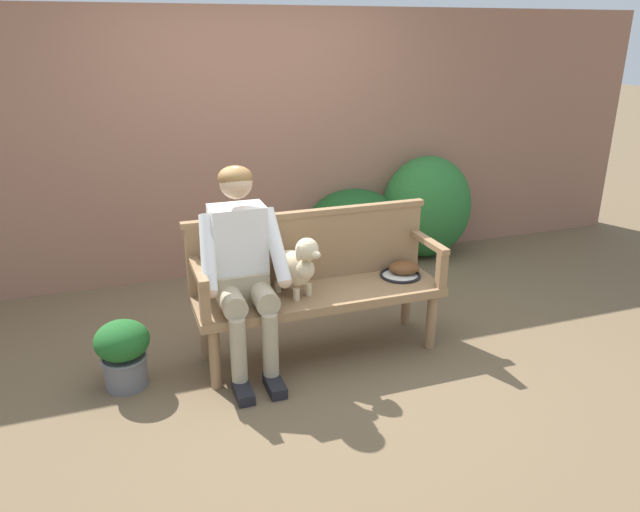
# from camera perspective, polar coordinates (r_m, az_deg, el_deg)

# --- Properties ---
(ground_plane) EXTENTS (40.00, 40.00, 0.00)m
(ground_plane) POSITION_cam_1_polar(r_m,az_deg,el_deg) (4.19, 0.00, -9.20)
(ground_plane) COLOR brown
(brick_garden_fence) EXTENTS (8.00, 0.30, 2.30)m
(brick_garden_fence) POSITION_cam_1_polar(r_m,az_deg,el_deg) (5.48, -6.54, 10.66)
(brick_garden_fence) COLOR #936651
(brick_garden_fence) RESTS_ON ground
(hedge_bush_far_left) EXTENTS (0.89, 0.72, 0.99)m
(hedge_bush_far_left) POSITION_cam_1_polar(r_m,az_deg,el_deg) (5.88, 10.16, 4.63)
(hedge_bush_far_left) COLOR #286B2D
(hedge_bush_far_left) RESTS_ON ground
(hedge_bush_mid_left) EXTENTS (0.93, 0.85, 0.73)m
(hedge_bush_mid_left) POSITION_cam_1_polar(r_m,az_deg,el_deg) (5.59, 3.29, 2.67)
(hedge_bush_mid_left) COLOR #194C1E
(hedge_bush_mid_left) RESTS_ON ground
(garden_bench) EXTENTS (1.67, 0.50, 0.47)m
(garden_bench) POSITION_cam_1_polar(r_m,az_deg,el_deg) (4.00, 0.00, -4.18)
(garden_bench) COLOR #93704C
(garden_bench) RESTS_ON ground
(bench_backrest) EXTENTS (1.71, 0.06, 0.50)m
(bench_backrest) POSITION_cam_1_polar(r_m,az_deg,el_deg) (4.08, -1.03, 1.08)
(bench_backrest) COLOR #93704C
(bench_backrest) RESTS_ON garden_bench
(bench_armrest_left_end) EXTENTS (0.06, 0.50, 0.28)m
(bench_armrest_left_end) POSITION_cam_1_polar(r_m,az_deg,el_deg) (3.65, -11.36, -2.64)
(bench_armrest_left_end) COLOR #93704C
(bench_armrest_left_end) RESTS_ON garden_bench
(bench_armrest_right_end) EXTENTS (0.06, 0.50, 0.28)m
(bench_armrest_right_end) POSITION_cam_1_polar(r_m,az_deg,el_deg) (4.14, 10.80, 0.26)
(bench_armrest_right_end) COLOR #93704C
(bench_armrest_right_end) RESTS_ON garden_bench
(person_seated) EXTENTS (0.56, 0.65, 1.34)m
(person_seated) POSITION_cam_1_polar(r_m,az_deg,el_deg) (3.73, -7.48, -0.72)
(person_seated) COLOR black
(person_seated) RESTS_ON ground
(dog_on_bench) EXTENTS (0.31, 0.41, 0.42)m
(dog_on_bench) POSITION_cam_1_polar(r_m,az_deg,el_deg) (3.84, -2.27, -0.92)
(dog_on_bench) COLOR beige
(dog_on_bench) RESTS_ON garden_bench
(tennis_racket) EXTENTS (0.29, 0.56, 0.03)m
(tennis_racket) POSITION_cam_1_polar(r_m,az_deg,el_deg) (4.27, 7.52, -1.68)
(tennis_racket) COLOR black
(tennis_racket) RESTS_ON garden_bench
(baseball_glove) EXTENTS (0.26, 0.23, 0.09)m
(baseball_glove) POSITION_cam_1_polar(r_m,az_deg,el_deg) (4.28, 8.06, -1.13)
(baseball_glove) COLOR brown
(baseball_glove) RESTS_ON garden_bench
(potted_plant) EXTENTS (0.33, 0.33, 0.44)m
(potted_plant) POSITION_cam_1_polar(r_m,az_deg,el_deg) (3.90, -18.32, -8.64)
(potted_plant) COLOR slate
(potted_plant) RESTS_ON ground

